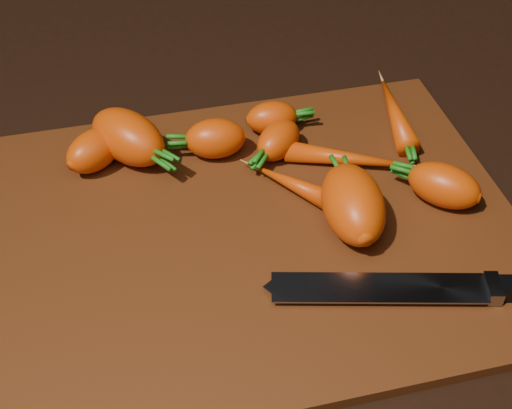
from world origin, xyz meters
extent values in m
cube|color=black|center=(0.00, 0.00, -0.01)|extent=(2.00, 2.00, 0.01)
cube|color=#53240C|center=(0.00, 0.00, 0.01)|extent=(0.50, 0.40, 0.01)
ellipsoid|color=#D23900|center=(-0.14, 0.13, 0.03)|extent=(0.08, 0.07, 0.04)
ellipsoid|color=#D23900|center=(-0.02, 0.11, 0.03)|extent=(0.07, 0.05, 0.04)
ellipsoid|color=#D23900|center=(-0.11, 0.13, 0.04)|extent=(0.10, 0.11, 0.05)
ellipsoid|color=#D23900|center=(0.09, -0.02, 0.04)|extent=(0.07, 0.10, 0.06)
ellipsoid|color=#D23900|center=(0.05, 0.10, 0.03)|extent=(0.07, 0.07, 0.04)
ellipsoid|color=#D23900|center=(0.05, 0.14, 0.03)|extent=(0.06, 0.04, 0.04)
ellipsoid|color=#D23900|center=(0.18, -0.01, 0.03)|extent=(0.08, 0.08, 0.04)
ellipsoid|color=#D23900|center=(0.19, 0.12, 0.02)|extent=(0.04, 0.13, 0.03)
ellipsoid|color=#D23900|center=(0.11, 0.06, 0.02)|extent=(0.13, 0.07, 0.02)
ellipsoid|color=#D23900|center=(0.05, 0.03, 0.02)|extent=(0.08, 0.09, 0.02)
cube|color=gray|center=(-0.01, -0.08, 0.02)|extent=(0.19, 0.08, 0.00)
cube|color=gray|center=(0.09, -0.11, 0.02)|extent=(0.02, 0.03, 0.01)
cube|color=black|center=(0.14, -0.12, 0.02)|extent=(0.11, 0.04, 0.02)
cylinder|color=#B2B2B7|center=(0.13, -0.12, 0.03)|extent=(0.01, 0.01, 0.00)
camera|label=1|loc=(-0.12, -0.47, 0.50)|focal=50.00mm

